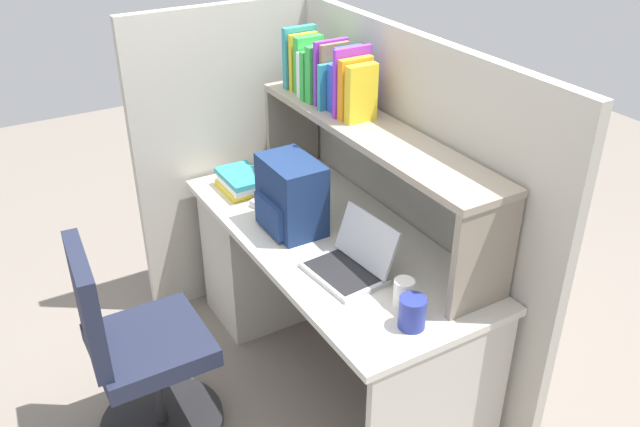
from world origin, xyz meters
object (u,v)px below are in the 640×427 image
Objects in this scene: computer_mouse at (262,202)px; office_chair at (138,359)px; backpack at (290,196)px; snack_canister at (412,313)px; laptop at (352,261)px; paper_cup at (404,293)px.

computer_mouse is 0.89m from office_chair.
backpack is 0.81m from snack_canister.
backpack is (-0.42, -0.04, 0.10)m from laptop.
laptop is at bearing 5.98° from backpack.
snack_canister is (1.06, 0.06, 0.04)m from computer_mouse.
paper_cup is at bearing -14.63° from computer_mouse.
backpack is 3.06× the size of computer_mouse.
backpack reaches higher than paper_cup.
office_chair reaches higher than paper_cup.
backpack is 0.34× the size of office_chair.
paper_cup is 0.12× the size of office_chair.
laptop is 0.39m from snack_canister.
office_chair is at bearing -85.62° from computer_mouse.
laptop reaches higher than computer_mouse.
snack_canister is (0.39, -0.00, 0.01)m from laptop.
office_chair is at bearing -131.58° from snack_canister.
backpack is at bearing -177.08° from snack_canister.
computer_mouse is at bearing -173.52° from paper_cup.
backpack is 2.95× the size of paper_cup.
office_chair is (-0.32, -0.80, -0.39)m from laptop.
paper_cup reaches higher than computer_mouse.
paper_cup is at bearing 7.32° from backpack.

